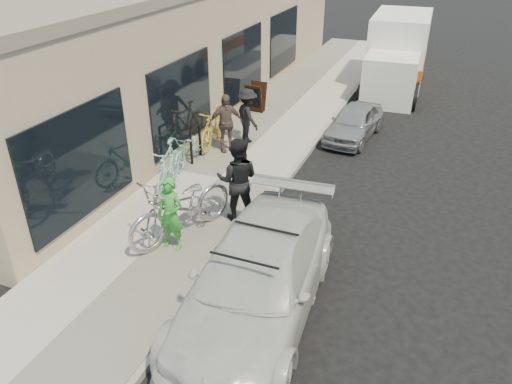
% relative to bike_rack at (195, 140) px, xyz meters
% --- Properties ---
extents(ground, '(120.00, 120.00, 0.00)m').
position_rel_bike_rack_xyz_m(ground, '(3.02, -3.75, -0.70)').
color(ground, black).
rests_on(ground, ground).
extents(sidewalk, '(3.00, 34.00, 0.15)m').
position_rel_bike_rack_xyz_m(sidewalk, '(1.02, -0.75, -0.62)').
color(sidewalk, '#ACA59B').
rests_on(sidewalk, ground).
extents(curb, '(0.12, 34.00, 0.13)m').
position_rel_bike_rack_xyz_m(curb, '(2.57, -0.75, -0.63)').
color(curb, gray).
rests_on(curb, ground).
extents(storefront, '(3.60, 20.00, 4.22)m').
position_rel_bike_rack_xyz_m(storefront, '(-2.22, 4.24, 1.43)').
color(storefront, tan).
rests_on(storefront, ground).
extents(bike_rack, '(0.12, 0.65, 0.91)m').
position_rel_bike_rack_xyz_m(bike_rack, '(0.00, 0.00, 0.00)').
color(bike_rack, black).
rests_on(bike_rack, sidewalk).
extents(sandwich_board, '(0.59, 0.60, 0.94)m').
position_rel_bike_rack_xyz_m(sandwich_board, '(0.05, 4.07, -0.07)').
color(sandwich_board, black).
rests_on(sandwich_board, sidewalk).
extents(sedan_white, '(2.28, 4.89, 1.42)m').
position_rel_bike_rack_xyz_m(sedan_white, '(3.61, -4.66, -0.01)').
color(sedan_white, silver).
rests_on(sedan_white, ground).
extents(sedan_silver, '(1.46, 3.00, 0.99)m').
position_rel_bike_rack_xyz_m(sedan_silver, '(3.47, 3.39, -0.21)').
color(sedan_silver, '#95959A').
rests_on(sedan_silver, ground).
extents(moving_truck, '(2.28, 5.48, 2.65)m').
position_rel_bike_rack_xyz_m(moving_truck, '(3.79, 9.09, 0.48)').
color(moving_truck, white).
rests_on(moving_truck, ground).
extents(tandem_bike, '(1.74, 2.62, 1.30)m').
position_rel_bike_rack_xyz_m(tandem_bike, '(1.47, -3.30, 0.10)').
color(tandem_bike, '#B1B1B3').
rests_on(tandem_bike, sidewalk).
extents(woman_rider, '(0.56, 0.38, 1.48)m').
position_rel_bike_rack_xyz_m(woman_rider, '(1.48, -3.72, 0.19)').
color(woman_rider, green).
rests_on(woman_rider, sidewalk).
extents(man_standing, '(1.05, 0.92, 1.82)m').
position_rel_bike_rack_xyz_m(man_standing, '(2.22, -2.28, 0.36)').
color(man_standing, black).
rests_on(man_standing, sidewalk).
extents(cruiser_bike_a, '(0.99, 1.92, 1.11)m').
position_rel_bike_rack_xyz_m(cruiser_bike_a, '(0.17, -1.65, 0.01)').
color(cruiser_bike_a, '#81C1B1').
rests_on(cruiser_bike_a, sidewalk).
extents(cruiser_bike_b, '(0.72, 1.71, 0.88)m').
position_rel_bike_rack_xyz_m(cruiser_bike_b, '(-0.04, -0.28, -0.11)').
color(cruiser_bike_b, '#81C1B1').
rests_on(cruiser_bike_b, sidewalk).
extents(cruiser_bike_c, '(0.68, 1.87, 1.10)m').
position_rel_bike_rack_xyz_m(cruiser_bike_c, '(0.03, 1.03, -0.00)').
color(cruiser_bike_c, gold).
rests_on(cruiser_bike_c, sidewalk).
extents(bystander_a, '(1.12, 1.07, 1.53)m').
position_rel_bike_rack_xyz_m(bystander_a, '(0.78, 1.67, 0.21)').
color(bystander_a, black).
rests_on(bystander_a, sidewalk).
extents(bystander_b, '(0.96, 0.91, 1.59)m').
position_rel_bike_rack_xyz_m(bystander_b, '(0.49, 0.83, 0.25)').
color(bystander_b, brown).
rests_on(bystander_b, sidewalk).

